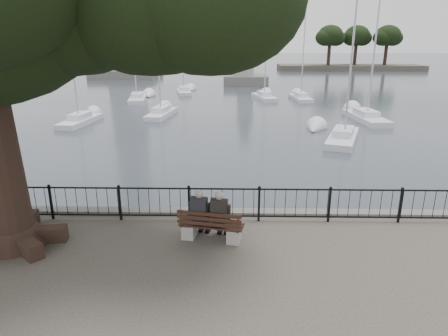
{
  "coord_description": "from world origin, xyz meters",
  "views": [
    {
      "loc": [
        0.23,
        -8.05,
        4.97
      ],
      "look_at": [
        0.0,
        2.5,
        1.6
      ],
      "focal_mm": 32.0,
      "sensor_mm": 36.0,
      "label": 1
    }
  ],
  "objects_px": {
    "person_left": "(201,215)",
    "lion_monument": "(246,68)",
    "bench": "(211,229)",
    "person_right": "(220,217)"
  },
  "relations": [
    {
      "from": "person_left",
      "to": "lion_monument",
      "type": "xyz_separation_m",
      "value": [
        2.58,
        48.47,
        0.62
      ]
    },
    {
      "from": "lion_monument",
      "to": "person_left",
      "type": "bearing_deg",
      "value": -93.05
    },
    {
      "from": "lion_monument",
      "to": "bench",
      "type": "bearing_deg",
      "value": -92.72
    },
    {
      "from": "bench",
      "to": "person_left",
      "type": "relative_size",
      "value": 1.24
    },
    {
      "from": "person_right",
      "to": "lion_monument",
      "type": "relative_size",
      "value": 0.16
    },
    {
      "from": "bench",
      "to": "person_right",
      "type": "height_order",
      "value": "person_right"
    },
    {
      "from": "bench",
      "to": "person_right",
      "type": "xyz_separation_m",
      "value": [
        0.24,
        0.05,
        0.34
      ]
    },
    {
      "from": "person_left",
      "to": "lion_monument",
      "type": "relative_size",
      "value": 0.16
    },
    {
      "from": "bench",
      "to": "person_left",
      "type": "distance_m",
      "value": 0.46
    },
    {
      "from": "bench",
      "to": "lion_monument",
      "type": "bearing_deg",
      "value": 87.28
    }
  ]
}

